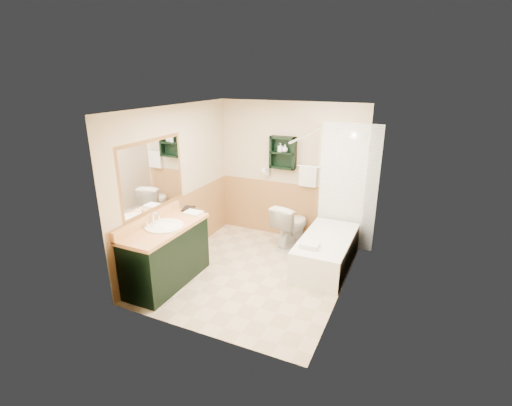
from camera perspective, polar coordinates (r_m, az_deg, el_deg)
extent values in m
plane|color=beige|center=(5.65, -0.40, -10.65)|extent=(3.00, 3.00, 0.00)
cube|color=beige|center=(6.51, 5.25, 4.80)|extent=(2.60, 0.04, 2.40)
cube|color=beige|center=(5.82, -12.31, 2.66)|extent=(0.04, 3.00, 2.40)
cube|color=beige|center=(4.78, 14.06, -1.13)|extent=(0.04, 3.00, 2.40)
cube|color=white|center=(4.91, -0.46, 14.61)|extent=(2.60, 3.00, 0.04)
cube|color=black|center=(6.36, 4.14, 7.72)|extent=(0.45, 0.15, 0.55)
cylinder|color=silver|center=(5.47, 8.07, 10.48)|extent=(0.03, 1.60, 0.03)
cube|color=black|center=(5.37, -13.57, -7.74)|extent=(0.59, 1.35, 0.86)
cube|color=white|center=(5.82, 10.74, -7.36)|extent=(0.72, 1.50, 0.48)
imported|color=white|center=(6.37, 5.39, -3.40)|extent=(0.59, 0.84, 0.74)
cube|color=white|center=(5.54, -9.64, -1.52)|extent=(0.25, 0.20, 0.04)
imported|color=black|center=(5.74, -11.25, 0.17)|extent=(0.17, 0.08, 0.24)
cube|color=white|center=(5.35, 8.29, -6.44)|extent=(0.26, 0.21, 0.07)
imported|color=white|center=(6.36, 3.78, 8.18)|extent=(0.10, 0.16, 0.07)
imported|color=white|center=(6.33, 4.48, 8.26)|extent=(0.11, 0.13, 0.10)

